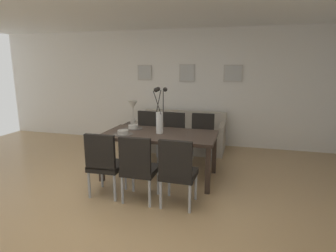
# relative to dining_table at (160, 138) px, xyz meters

# --- Properties ---
(ground_plane) EXTENTS (9.00, 9.00, 0.00)m
(ground_plane) POSITION_rel_dining_table_xyz_m (-0.30, -1.04, -0.66)
(ground_plane) COLOR tan
(back_wall_panel) EXTENTS (9.00, 0.10, 2.60)m
(back_wall_panel) POSITION_rel_dining_table_xyz_m (-0.30, 2.21, 0.64)
(back_wall_panel) COLOR silver
(back_wall_panel) RESTS_ON ground
(dining_table) EXTENTS (1.80, 0.94, 0.74)m
(dining_table) POSITION_rel_dining_table_xyz_m (0.00, 0.00, 0.00)
(dining_table) COLOR #33261E
(dining_table) RESTS_ON ground
(dining_chair_near_left) EXTENTS (0.45, 0.45, 0.92)m
(dining_chair_near_left) POSITION_rel_dining_table_xyz_m (-0.53, -0.87, -0.15)
(dining_chair_near_left) COLOR black
(dining_chair_near_left) RESTS_ON ground
(dining_chair_near_right) EXTENTS (0.47, 0.47, 0.92)m
(dining_chair_near_right) POSITION_rel_dining_table_xyz_m (-0.55, 0.87, -0.15)
(dining_chair_near_right) COLOR black
(dining_chair_near_right) RESTS_ON ground
(dining_chair_far_left) EXTENTS (0.44, 0.44, 0.92)m
(dining_chair_far_left) POSITION_rel_dining_table_xyz_m (-0.02, -0.90, -0.15)
(dining_chair_far_left) COLOR black
(dining_chair_far_left) RESTS_ON ground
(dining_chair_far_right) EXTENTS (0.46, 0.46, 0.92)m
(dining_chair_far_right) POSITION_rel_dining_table_xyz_m (-0.01, 0.86, -0.15)
(dining_chair_far_right) COLOR black
(dining_chair_far_right) RESTS_ON ground
(dining_chair_mid_left) EXTENTS (0.45, 0.45, 0.92)m
(dining_chair_mid_left) POSITION_rel_dining_table_xyz_m (0.51, -0.90, -0.15)
(dining_chair_mid_left) COLOR black
(dining_chair_mid_left) RESTS_ON ground
(dining_chair_mid_right) EXTENTS (0.46, 0.46, 0.92)m
(dining_chair_mid_right) POSITION_rel_dining_table_xyz_m (0.55, 0.90, -0.15)
(dining_chair_mid_right) COLOR black
(dining_chair_mid_right) RESTS_ON ground
(centerpiece_vase) EXTENTS (0.21, 0.23, 0.73)m
(centerpiece_vase) POSITION_rel_dining_table_xyz_m (0.00, 0.00, 0.36)
(centerpiece_vase) COLOR silver
(centerpiece_vase) RESTS_ON dining_table
(placemat_near_left) EXTENTS (0.32, 0.32, 0.01)m
(placemat_near_left) POSITION_rel_dining_table_xyz_m (-0.54, -0.21, 0.08)
(placemat_near_left) COLOR #4C4742
(placemat_near_left) RESTS_ON dining_table
(bowl_near_left) EXTENTS (0.17, 0.17, 0.07)m
(bowl_near_left) POSITION_rel_dining_table_xyz_m (-0.54, -0.21, 0.12)
(bowl_near_left) COLOR #B2ADA3
(bowl_near_left) RESTS_ON dining_table
(placemat_near_right) EXTENTS (0.32, 0.32, 0.01)m
(placemat_near_right) POSITION_rel_dining_table_xyz_m (-0.54, 0.21, 0.08)
(placemat_near_right) COLOR #4C4742
(placemat_near_right) RESTS_ON dining_table
(bowl_near_right) EXTENTS (0.17, 0.17, 0.07)m
(bowl_near_right) POSITION_rel_dining_table_xyz_m (-0.54, 0.21, 0.12)
(bowl_near_right) COLOR #B2ADA3
(bowl_near_right) RESTS_ON dining_table
(sofa) EXTENTS (1.86, 0.84, 0.80)m
(sofa) POSITION_rel_dining_table_xyz_m (-0.00, 1.65, -0.38)
(sofa) COLOR #A89E8E
(sofa) RESTS_ON ground
(side_table) EXTENTS (0.36, 0.36, 0.52)m
(side_table) POSITION_rel_dining_table_xyz_m (-1.12, 1.61, -0.40)
(side_table) COLOR black
(side_table) RESTS_ON ground
(table_lamp) EXTENTS (0.22, 0.22, 0.51)m
(table_lamp) POSITION_rel_dining_table_xyz_m (-1.12, 1.61, 0.23)
(table_lamp) COLOR beige
(table_lamp) RESTS_ON side_table
(framed_picture_left) EXTENTS (0.34, 0.03, 0.35)m
(framed_picture_left) POSITION_rel_dining_table_xyz_m (-1.01, 2.14, 0.97)
(framed_picture_left) COLOR #B2ADA3
(framed_picture_center) EXTENTS (0.36, 0.03, 0.39)m
(framed_picture_center) POSITION_rel_dining_table_xyz_m (-0.00, 2.14, 0.97)
(framed_picture_center) COLOR #B2ADA3
(framed_picture_right) EXTENTS (0.41, 0.03, 0.37)m
(framed_picture_right) POSITION_rel_dining_table_xyz_m (1.01, 2.14, 0.97)
(framed_picture_right) COLOR #B2ADA3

